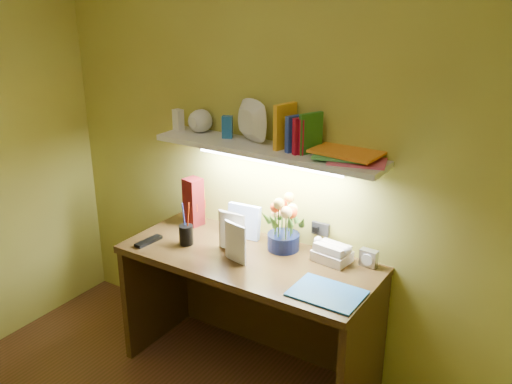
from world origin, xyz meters
TOP-DOWN VIEW (x-y plane):
  - desk at (0.00, 1.20)m, footprint 1.40×0.60m
  - flower_bouquet at (0.11, 1.38)m, footprint 0.26×0.26m
  - telephone at (0.40, 1.40)m, footprint 0.20×0.16m
  - desk_clock at (0.58, 1.44)m, footprint 0.09×0.05m
  - whisky_bottle at (-0.50, 1.40)m, footprint 0.08×0.08m
  - whisky_box at (-0.51, 1.38)m, footprint 0.11×0.11m
  - pen_cup at (-0.38, 1.14)m, footprint 0.09×0.09m
  - art_card at (-0.16, 1.39)m, footprint 0.20×0.06m
  - tv_remote at (-0.57, 1.04)m, footprint 0.06×0.17m
  - blue_folder at (0.52, 1.08)m, footprint 0.34×0.25m
  - desk_book_a at (-0.20, 1.21)m, footprint 0.17×0.02m
  - desk_book_b at (-0.11, 1.14)m, footprint 0.16×0.06m
  - wall_shelf at (-0.01, 1.38)m, footprint 1.31×0.33m

SIDE VIEW (x-z plane):
  - desk at x=0.00m, z-range 0.00..0.75m
  - blue_folder at x=0.52m, z-range 0.75..0.76m
  - tv_remote at x=-0.57m, z-range 0.75..0.77m
  - desk_clock at x=0.58m, z-range 0.75..0.84m
  - telephone at x=0.40m, z-range 0.75..0.86m
  - pen_cup at x=-0.38m, z-range 0.75..0.94m
  - art_card at x=-0.16m, z-range 0.75..0.94m
  - desk_book_b at x=-0.11m, z-range 0.75..0.96m
  - desk_book_a at x=-0.20m, z-range 0.75..0.97m
  - whisky_bottle at x=-0.50m, z-range 0.75..1.04m
  - whisky_box at x=-0.51m, z-range 0.75..1.04m
  - flower_bouquet at x=0.11m, z-range 0.75..1.06m
  - wall_shelf at x=-0.01m, z-range 1.21..1.47m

